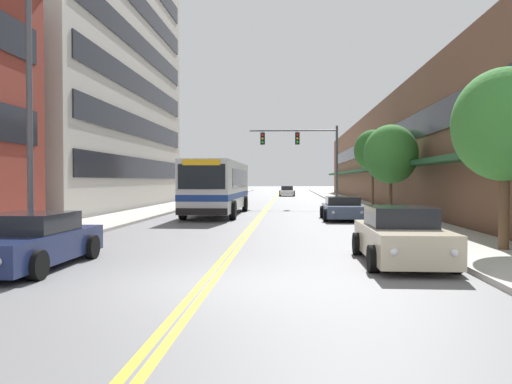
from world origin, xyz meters
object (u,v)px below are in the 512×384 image
object	(u,v)px
car_navy_parked_left_near	(27,242)
fire_hydrant	(427,227)
car_champagne_parked_right_foreground	(401,237)
street_tree_right_far	(373,150)
car_white_moving_lead	(287,191)
city_bus	(219,185)
street_tree_right_mid	(391,154)
car_slate_blue_parked_right_mid	(343,209)
car_beige_parked_left_mid	(214,198)
street_tree_right_near	(505,125)
traffic_signal_mast	(306,149)
street_lamp_left_near	(41,82)

from	to	relation	value
car_navy_parked_left_near	fire_hydrant	world-z (taller)	car_navy_parked_left_near
car_champagne_parked_right_foreground	street_tree_right_far	distance (m)	23.04
car_champagne_parked_right_foreground	car_navy_parked_left_near	bearing A→B (deg)	-172.01
car_white_moving_lead	fire_hydrant	world-z (taller)	car_white_moving_lead
city_bus	street_tree_right_mid	distance (m)	9.93
car_navy_parked_left_near	car_white_moving_lead	xyz separation A→B (m)	(5.78, 52.67, 0.01)
car_champagne_parked_right_foreground	car_slate_blue_parked_right_mid	distance (m)	13.40
car_beige_parked_left_mid	car_white_moving_lead	world-z (taller)	car_beige_parked_left_mid
car_slate_blue_parked_right_mid	car_white_moving_lead	world-z (taller)	car_white_moving_lead
car_navy_parked_left_near	car_slate_blue_parked_right_mid	xyz separation A→B (m)	(8.80, 14.63, -0.03)
car_champagne_parked_right_foreground	car_white_moving_lead	bearing A→B (deg)	93.34
street_tree_right_mid	street_tree_right_near	bearing A→B (deg)	-87.73
car_slate_blue_parked_right_mid	fire_hydrant	bearing A→B (deg)	-80.69
car_navy_parked_left_near	car_slate_blue_parked_right_mid	size ratio (longest dim) A/B	1.05
car_champagne_parked_right_foreground	street_tree_right_mid	size ratio (longest dim) A/B	0.88
car_beige_parked_left_mid	street_tree_right_near	distance (m)	27.96
car_slate_blue_parked_right_mid	street_tree_right_far	size ratio (longest dim) A/B	0.81
street_tree_right_near	fire_hydrant	world-z (taller)	street_tree_right_near
car_white_moving_lead	street_tree_right_near	bearing A→B (deg)	-82.97
city_bus	fire_hydrant	bearing A→B (deg)	-57.11
city_bus	car_white_moving_lead	bearing A→B (deg)	83.62
car_slate_blue_parked_right_mid	traffic_signal_mast	bearing A→B (deg)	96.87
car_champagne_parked_right_foreground	street_tree_right_near	distance (m)	4.59
car_champagne_parked_right_foreground	street_tree_right_far	xyz separation A→B (m)	(3.03, 22.58, 3.45)
street_tree_right_near	car_champagne_parked_right_foreground	bearing A→B (deg)	-151.83
car_beige_parked_left_mid	traffic_signal_mast	distance (m)	8.25
car_slate_blue_parked_right_mid	street_tree_right_mid	distance (m)	4.00
street_tree_right_mid	car_white_moving_lead	bearing A→B (deg)	98.66
car_white_moving_lead	fire_hydrant	xyz separation A→B (m)	(4.61, -47.78, -0.04)
car_champagne_parked_right_foreground	car_slate_blue_parked_right_mid	bearing A→B (deg)	89.92
city_bus	traffic_signal_mast	bearing A→B (deg)	58.97
car_white_moving_lead	street_lamp_left_near	size ratio (longest dim) A/B	0.62
car_navy_parked_left_near	street_lamp_left_near	distance (m)	4.44
street_tree_right_mid	fire_hydrant	xyz separation A→B (m)	(-1.02, -10.79, -2.84)
car_navy_parked_left_near	car_white_moving_lead	world-z (taller)	car_white_moving_lead
city_bus	traffic_signal_mast	size ratio (longest dim) A/B	1.69
city_bus	car_beige_parked_left_mid	world-z (taller)	city_bus
street_tree_right_mid	fire_hydrant	bearing A→B (deg)	-95.41
car_navy_parked_left_near	traffic_signal_mast	size ratio (longest dim) A/B	0.68
car_navy_parked_left_near	street_tree_right_mid	bearing A→B (deg)	53.97
car_champagne_parked_right_foreground	street_tree_right_near	size ratio (longest dim) A/B	0.86
car_white_moving_lead	street_lamp_left_near	distance (m)	51.44
car_champagne_parked_right_foreground	car_beige_parked_left_mid	bearing A→B (deg)	107.96
street_lamp_left_near	traffic_signal_mast	bearing A→B (deg)	72.72
street_tree_right_far	car_slate_blue_parked_right_mid	bearing A→B (deg)	-108.16
fire_hydrant	street_tree_right_mid	bearing A→B (deg)	84.59
street_tree_right_far	car_navy_parked_left_near	bearing A→B (deg)	-116.37
street_lamp_left_near	street_tree_right_mid	xyz separation A→B (m)	(11.95, 13.91, -1.23)
traffic_signal_mast	car_slate_blue_parked_right_mid	bearing A→B (deg)	-83.13
street_tree_right_mid	car_slate_blue_parked_right_mid	bearing A→B (deg)	-157.95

